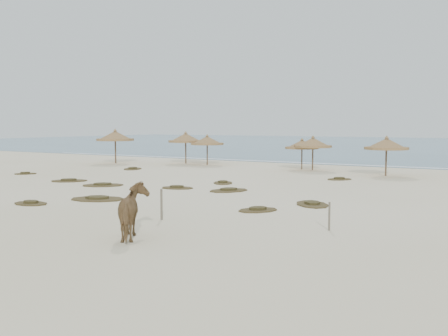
{
  "coord_description": "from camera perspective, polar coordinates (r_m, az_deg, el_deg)",
  "views": [
    {
      "loc": [
        14.49,
        -17.46,
        3.56
      ],
      "look_at": [
        1.11,
        5.0,
        1.28
      ],
      "focal_mm": 40.0,
      "sensor_mm": 36.0,
      "label": 1
    }
  ],
  "objects": [
    {
      "name": "horse",
      "position": [
        15.87,
        -10.24,
        -4.89
      ],
      "size": [
        1.99,
        2.19,
        1.73
      ],
      "primitive_type": "imported",
      "rotation": [
        0.0,
        0.0,
        3.8
      ],
      "color": "olive",
      "rests_on": "ground"
    },
    {
      "name": "scrub_1",
      "position": [
        29.98,
        -13.69,
        -1.88
      ],
      "size": [
        2.85,
        2.64,
        0.16
      ],
      "rotation": [
        0.0,
        0.0,
        0.61
      ],
      "color": "#4F4222",
      "rests_on": "ground"
    },
    {
      "name": "palapa_2",
      "position": [
        44.12,
        -1.93,
        3.11
      ],
      "size": [
        3.67,
        3.67,
        2.73
      ],
      "rotation": [
        0.0,
        0.0,
        0.31
      ],
      "color": "brown",
      "rests_on": "ground"
    },
    {
      "name": "scrub_12",
      "position": [
        20.76,
        3.89,
        -4.77
      ],
      "size": [
        1.9,
        2.06,
        0.16
      ],
      "rotation": [
        0.0,
        0.0,
        0.98
      ],
      "color": "#4F4222",
      "rests_on": "ground"
    },
    {
      "name": "fence_post_near",
      "position": [
        18.85,
        -7.16,
        -4.16
      ],
      "size": [
        0.11,
        0.11,
        1.16
      ],
      "primitive_type": "cylinder",
      "rotation": [
        0.0,
        0.0,
        -0.3
      ],
      "color": "#706754",
      "rests_on": "ground"
    },
    {
      "name": "scrub_11",
      "position": [
        24.04,
        -21.22,
        -3.75
      ],
      "size": [
        1.76,
        1.19,
        0.16
      ],
      "rotation": [
        0.0,
        0.0,
        0.05
      ],
      "color": "#4F4222",
      "rests_on": "ground"
    },
    {
      "name": "palapa_3",
      "position": [
        40.16,
        8.9,
        2.63
      ],
      "size": [
        3.1,
        3.1,
        2.52
      ],
      "rotation": [
        0.0,
        0.0,
        -0.17
      ],
      "color": "brown",
      "rests_on": "ground"
    },
    {
      "name": "scrub_3",
      "position": [
        26.81,
        0.54,
        -2.54
      ],
      "size": [
        2.35,
        2.64,
        0.16
      ],
      "rotation": [
        0.0,
        0.0,
        1.06
      ],
      "color": "#4F4222",
      "rests_on": "ground"
    },
    {
      "name": "foam_line",
      "position": [
        45.95,
        12.32,
        0.43
      ],
      "size": [
        70.0,
        0.6,
        0.01
      ],
      "primitive_type": "cube",
      "color": "white",
      "rests_on": "ground"
    },
    {
      "name": "scrub_7",
      "position": [
        33.16,
        13.05,
        -1.22
      ],
      "size": [
        1.91,
        2.03,
        0.16
      ],
      "rotation": [
        0.0,
        0.0,
        0.92
      ],
      "color": "#4F4222",
      "rests_on": "ground"
    },
    {
      "name": "scrub_8",
      "position": [
        38.64,
        -21.76,
        -0.58
      ],
      "size": [
        1.77,
        1.81,
        0.16
      ],
      "rotation": [
        0.0,
        0.0,
        0.83
      ],
      "color": "#4F4222",
      "rests_on": "ground"
    },
    {
      "name": "scrub_9",
      "position": [
        24.52,
        -14.26,
        -3.4
      ],
      "size": [
        3.07,
        2.56,
        0.16
      ],
      "rotation": [
        0.0,
        0.0,
        0.38
      ],
      "color": "#4F4222",
      "rests_on": "ground"
    },
    {
      "name": "fence_post_far",
      "position": [
        17.22,
        11.94,
        -5.43
      ],
      "size": [
        0.09,
        0.09,
        0.97
      ],
      "primitive_type": "cylinder",
      "rotation": [
        0.0,
        0.0,
        -0.4
      ],
      "color": "#706754",
      "rests_on": "ground"
    },
    {
      "name": "palapa_4",
      "position": [
        39.42,
        10.12,
        2.82
      ],
      "size": [
        3.31,
        3.31,
        2.74
      ],
      "rotation": [
        0.0,
        0.0,
        0.15
      ],
      "color": "brown",
      "rests_on": "ground"
    },
    {
      "name": "palapa_1",
      "position": [
        45.83,
        -4.4,
        3.4
      ],
      "size": [
        3.47,
        3.47,
        2.97
      ],
      "rotation": [
        0.0,
        0.0,
        -0.1
      ],
      "color": "brown",
      "rests_on": "ground"
    },
    {
      "name": "scrub_6",
      "position": [
        40.51,
        -10.4,
        -0.07
      ],
      "size": [
        2.1,
        2.46,
        0.16
      ],
      "rotation": [
        0.0,
        0.0,
        2.0
      ],
      "color": "#4F4222",
      "rests_on": "ground"
    },
    {
      "name": "ocean",
      "position": [
        93.65,
        21.89,
        2.45
      ],
      "size": [
        200.0,
        100.0,
        0.01
      ],
      "primitive_type": "cube",
      "color": "#244F6E",
      "rests_on": "ground"
    },
    {
      "name": "scrub_0",
      "position": [
        32.88,
        -17.29,
        -1.37
      ],
      "size": [
        2.66,
        2.54,
        0.16
      ],
      "rotation": [
        0.0,
        0.0,
        0.67
      ],
      "color": "#4F4222",
      "rests_on": "ground"
    },
    {
      "name": "scrub_2",
      "position": [
        28.03,
        -5.38,
        -2.23
      ],
      "size": [
        2.07,
        1.61,
        0.16
      ],
      "rotation": [
        0.0,
        0.0,
        0.26
      ],
      "color": "#4F4222",
      "rests_on": "ground"
    },
    {
      "name": "scrub_4",
      "position": [
        22.53,
        10.03,
        -4.06
      ],
      "size": [
        2.35,
        2.49,
        0.16
      ],
      "rotation": [
        0.0,
        0.0,
        2.22
      ],
      "color": "#4F4222",
      "rests_on": "ground"
    },
    {
      "name": "palapa_0",
      "position": [
        46.93,
        -12.33,
        3.55
      ],
      "size": [
        4.22,
        4.22,
        3.19
      ],
      "rotation": [
        0.0,
        0.0,
        -0.28
      ],
      "color": "brown",
      "rests_on": "ground"
    },
    {
      "name": "ground",
      "position": [
        22.97,
        -8.82,
        -4.0
      ],
      "size": [
        160.0,
        160.0,
        0.0
      ],
      "primitive_type": "plane",
      "color": "beige",
      "rests_on": "ground"
    },
    {
      "name": "scrub_13",
      "position": [
        30.27,
        -0.11,
        -1.68
      ],
      "size": [
        1.89,
        2.12,
        0.16
      ],
      "rotation": [
        0.0,
        0.0,
        2.1
      ],
      "color": "#4F4222",
      "rests_on": "ground"
    },
    {
      "name": "palapa_5",
      "position": [
        36.38,
        18.08,
        2.57
      ],
      "size": [
        3.96,
        3.96,
        2.81
      ],
      "rotation": [
        0.0,
        0.0,
        -0.41
      ],
      "color": "brown",
      "rests_on": "ground"
    }
  ]
}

